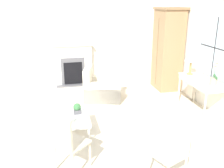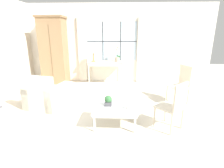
% 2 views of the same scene
% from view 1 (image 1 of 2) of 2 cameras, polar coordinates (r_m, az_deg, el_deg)
% --- Properties ---
extents(ground_plane, '(14.00, 14.00, 0.00)m').
position_cam_1_polar(ground_plane, '(5.30, -5.81, -9.86)').
color(ground_plane, beige).
extents(wall_back_windowed, '(7.20, 0.14, 2.80)m').
position_cam_1_polar(wall_back_windowed, '(5.92, 24.32, 5.93)').
color(wall_back_windowed, white).
rests_on(wall_back_windowed, ground_plane).
extents(wall_left, '(0.06, 7.20, 2.80)m').
position_cam_1_polar(wall_left, '(7.84, -4.35, 10.26)').
color(wall_left, white).
rests_on(wall_left, ground_plane).
extents(fireplace, '(0.34, 1.24, 2.31)m').
position_cam_1_polar(fireplace, '(7.77, -9.03, 5.24)').
color(fireplace, '#515156').
rests_on(fireplace, ground_plane).
extents(armoire, '(0.92, 0.69, 2.35)m').
position_cam_1_polar(armoire, '(7.48, 12.60, 7.76)').
color(armoire, '#93704C').
rests_on(armoire, ground_plane).
extents(console_table, '(1.24, 0.53, 0.82)m').
position_cam_1_polar(console_table, '(6.05, 19.71, 0.25)').
color(console_table, beige).
rests_on(console_table, ground_plane).
extents(table_lamp, '(0.31, 0.31, 0.52)m').
position_cam_1_polar(table_lamp, '(6.24, 17.67, 5.67)').
color(table_lamp, '#9E7F47').
rests_on(table_lamp, console_table).
extents(potted_orchid, '(0.19, 0.15, 0.55)m').
position_cam_1_polar(potted_orchid, '(5.66, 22.35, 1.73)').
color(potted_orchid, tan).
rests_on(potted_orchid, console_table).
extents(armchair_upholstered, '(1.04, 1.11, 0.87)m').
position_cam_1_polar(armchair_upholstered, '(6.65, -2.43, -1.19)').
color(armchair_upholstered, beige).
rests_on(armchair_upholstered, ground_plane).
extents(side_chair_wooden, '(0.58, 0.58, 1.00)m').
position_cam_1_polar(side_chair_wooden, '(3.64, 13.87, -14.38)').
color(side_chair_wooden, beige).
rests_on(side_chair_wooden, ground_plane).
extents(accent_chair_wooden, '(0.62, 0.62, 0.97)m').
position_cam_1_polar(accent_chair_wooden, '(3.85, -10.23, -12.47)').
color(accent_chair_wooden, beige).
rests_on(accent_chair_wooden, ground_plane).
extents(coffee_table, '(0.86, 0.65, 0.38)m').
position_cam_1_polar(coffee_table, '(4.94, -9.11, -7.87)').
color(coffee_table, silver).
rests_on(coffee_table, ground_plane).
extents(potted_plant_small, '(0.15, 0.15, 0.21)m').
position_cam_1_polar(potted_plant_small, '(5.01, -7.96, -5.55)').
color(potted_plant_small, '#4C4C51').
rests_on(potted_plant_small, coffee_table).
extents(pillar_candle, '(0.12, 0.12, 0.16)m').
position_cam_1_polar(pillar_candle, '(4.64, -9.43, -8.13)').
color(pillar_candle, silver).
rests_on(pillar_candle, coffee_table).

